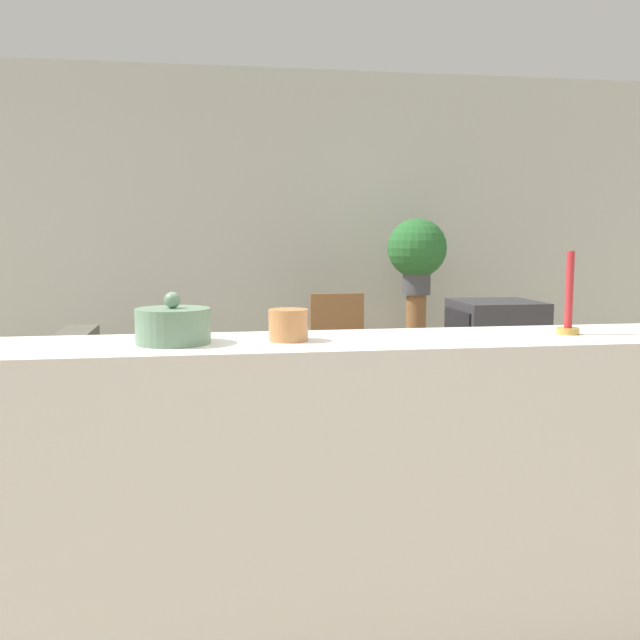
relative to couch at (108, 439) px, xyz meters
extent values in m
plane|color=tan|center=(0.89, -1.47, -0.28)|extent=(14.00, 14.00, 0.00)
cube|color=silver|center=(0.89, 1.96, 1.07)|extent=(9.00, 0.06, 2.70)
cube|color=#605B51|center=(0.05, 0.00, -0.07)|extent=(0.83, 1.95, 0.40)
cube|color=#605B51|center=(-0.26, 0.00, 0.32)|extent=(0.20, 1.95, 0.39)
cube|color=#605B51|center=(0.05, -0.89, 0.00)|extent=(0.83, 0.16, 0.56)
cube|color=#605B51|center=(0.05, 0.89, 0.00)|extent=(0.83, 0.16, 0.56)
cube|color=olive|center=(2.42, 0.52, -0.07)|extent=(0.75, 0.59, 0.42)
cube|color=#333338|center=(2.42, 0.52, 0.41)|extent=(0.52, 0.55, 0.53)
cube|color=black|center=(2.16, 0.52, 0.41)|extent=(0.02, 0.45, 0.42)
cube|color=olive|center=(1.48, 1.00, 0.18)|extent=(0.44, 0.44, 0.04)
cube|color=olive|center=(1.48, 1.20, 0.44)|extent=(0.40, 0.04, 0.48)
cylinder|color=olive|center=(1.29, 0.81, -0.06)|extent=(0.04, 0.04, 0.44)
cylinder|color=olive|center=(1.67, 0.81, -0.06)|extent=(0.04, 0.04, 0.44)
cylinder|color=olive|center=(1.29, 1.19, -0.06)|extent=(0.04, 0.04, 0.44)
cylinder|color=olive|center=(1.67, 1.19, -0.06)|extent=(0.04, 0.04, 0.44)
cylinder|color=olive|center=(2.13, 1.34, 0.19)|extent=(0.15, 0.15, 0.93)
cylinder|color=#4C4C51|center=(2.13, 1.34, 0.73)|extent=(0.21, 0.21, 0.16)
sphere|color=#2D7033|center=(2.13, 1.34, 1.01)|extent=(0.45, 0.45, 0.45)
cube|color=white|center=(0.89, -1.83, 0.25)|extent=(2.42, 0.44, 1.06)
cylinder|color=gray|center=(0.44, -1.83, 0.84)|extent=(0.21, 0.21, 0.10)
sphere|color=gray|center=(0.44, -1.83, 0.91)|extent=(0.05, 0.05, 0.05)
cylinder|color=#C6844C|center=(0.77, -1.83, 0.83)|extent=(0.12, 0.12, 0.09)
cylinder|color=#B7933D|center=(1.65, -1.83, 0.80)|extent=(0.07, 0.07, 0.02)
cylinder|color=#B7282D|center=(1.65, -1.83, 0.93)|extent=(0.02, 0.02, 0.24)
camera|label=1|loc=(0.53, -3.89, 1.09)|focal=40.00mm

